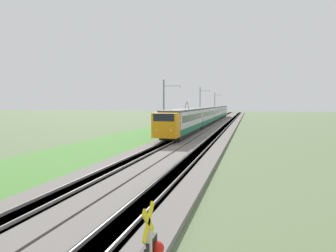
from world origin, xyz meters
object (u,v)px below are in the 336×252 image
at_px(catenary_mast_far, 200,105).
at_px(catenary_mast_distant, 215,104).
at_px(catenary_mast_mid, 164,108).
at_px(passenger_train, 209,114).

height_order(catenary_mast_far, catenary_mast_distant, catenary_mast_far).
xyz_separation_m(catenary_mast_mid, catenary_mast_distant, (70.94, 0.00, 0.22)).
height_order(catenary_mast_mid, catenary_mast_distant, catenary_mast_distant).
distance_m(catenary_mast_mid, catenary_mast_far, 35.47).
relative_size(catenary_mast_mid, catenary_mast_far, 0.93).
bearing_deg(catenary_mast_distant, passenger_train, -176.17).
bearing_deg(catenary_mast_far, passenger_train, -150.58).
height_order(passenger_train, catenary_mast_mid, catenary_mast_mid).
distance_m(catenary_mast_far, catenary_mast_distant, 35.47).
relative_size(passenger_train, catenary_mast_far, 9.20).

